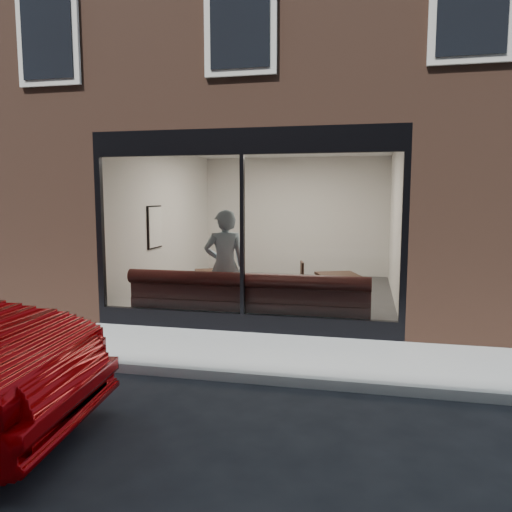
% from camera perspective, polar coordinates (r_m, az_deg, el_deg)
% --- Properties ---
extents(ground, '(120.00, 120.00, 0.00)m').
position_cam_1_polar(ground, '(6.23, -6.23, -13.56)').
color(ground, black).
rests_on(ground, ground).
extents(sidewalk_near, '(40.00, 2.00, 0.01)m').
position_cam_1_polar(sidewalk_near, '(7.13, -3.61, -10.80)').
color(sidewalk_near, gray).
rests_on(sidewalk_near, ground).
extents(kerb_near, '(40.00, 0.10, 0.12)m').
position_cam_1_polar(kerb_near, '(6.16, -6.39, -13.19)').
color(kerb_near, gray).
rests_on(kerb_near, ground).
extents(host_building_pier_left, '(2.50, 12.00, 3.20)m').
position_cam_1_polar(host_building_pier_left, '(14.66, -10.21, 4.59)').
color(host_building_pier_left, brown).
rests_on(host_building_pier_left, ground).
extents(host_building_pier_right, '(2.50, 12.00, 3.20)m').
position_cam_1_polar(host_building_pier_right, '(13.66, 20.33, 4.10)').
color(host_building_pier_right, brown).
rests_on(host_building_pier_right, ground).
extents(host_building_backfill, '(5.00, 6.00, 3.20)m').
position_cam_1_polar(host_building_backfill, '(16.64, 5.95, 4.93)').
color(host_building_backfill, brown).
rests_on(host_building_backfill, ground).
extents(cafe_floor, '(6.00, 6.00, 0.00)m').
position_cam_1_polar(cafe_floor, '(10.90, 2.23, -4.46)').
color(cafe_floor, '#2D2D30').
rests_on(cafe_floor, ground).
extents(cafe_ceiling, '(6.00, 6.00, 0.00)m').
position_cam_1_polar(cafe_ceiling, '(10.74, 2.31, 12.36)').
color(cafe_ceiling, white).
rests_on(cafe_ceiling, host_building_upper).
extents(cafe_wall_back, '(5.00, 0.00, 5.00)m').
position_cam_1_polar(cafe_wall_back, '(13.65, 4.50, 4.51)').
color(cafe_wall_back, silver).
rests_on(cafe_wall_back, ground).
extents(cafe_wall_left, '(0.00, 6.00, 6.00)m').
position_cam_1_polar(cafe_wall_left, '(11.41, -10.16, 3.94)').
color(cafe_wall_left, silver).
rests_on(cafe_wall_left, ground).
extents(cafe_wall_right, '(0.00, 6.00, 6.00)m').
position_cam_1_polar(cafe_wall_right, '(10.55, 15.73, 3.56)').
color(cafe_wall_right, silver).
rests_on(cafe_wall_right, ground).
extents(storefront_kick, '(5.00, 0.10, 0.30)m').
position_cam_1_polar(storefront_kick, '(8.06, -1.53, -7.62)').
color(storefront_kick, black).
rests_on(storefront_kick, ground).
extents(storefront_header, '(5.00, 0.10, 0.40)m').
position_cam_1_polar(storefront_header, '(7.84, -1.60, 12.97)').
color(storefront_header, black).
rests_on(storefront_header, host_building_upper).
extents(storefront_mullion, '(0.06, 0.10, 2.50)m').
position_cam_1_polar(storefront_mullion, '(7.83, -1.57, 2.35)').
color(storefront_mullion, black).
rests_on(storefront_mullion, storefront_kick).
extents(storefront_glass, '(4.80, 0.00, 4.80)m').
position_cam_1_polar(storefront_glass, '(7.80, -1.62, 2.33)').
color(storefront_glass, white).
rests_on(storefront_glass, storefront_kick).
extents(banquette, '(4.00, 0.55, 0.45)m').
position_cam_1_polar(banquette, '(8.42, -0.87, -6.46)').
color(banquette, '#351413').
rests_on(banquette, cafe_floor).
extents(person, '(0.83, 0.69, 1.94)m').
position_cam_1_polar(person, '(8.59, -3.59, -1.15)').
color(person, '#93AFBE').
rests_on(person, cafe_floor).
extents(cafe_table_left, '(0.81, 0.81, 0.04)m').
position_cam_1_polar(cafe_table_left, '(9.48, -5.01, -1.80)').
color(cafe_table_left, black).
rests_on(cafe_table_left, cafe_floor).
extents(cafe_table_right, '(0.90, 0.90, 0.04)m').
position_cam_1_polar(cafe_table_right, '(9.16, 9.33, -2.17)').
color(cafe_table_right, black).
rests_on(cafe_table_right, cafe_floor).
extents(cafe_chair_left, '(0.55, 0.55, 0.04)m').
position_cam_1_polar(cafe_chair_left, '(9.97, -2.72, -4.26)').
color(cafe_chair_left, black).
rests_on(cafe_chair_left, cafe_floor).
extents(cafe_chair_right, '(0.45, 0.45, 0.04)m').
position_cam_1_polar(cafe_chair_right, '(9.41, 4.09, -4.94)').
color(cafe_chair_right, black).
rests_on(cafe_chair_right, cafe_floor).
extents(wall_poster, '(0.02, 0.63, 0.84)m').
position_cam_1_polar(wall_poster, '(10.74, -11.43, 3.27)').
color(wall_poster, white).
rests_on(wall_poster, cafe_wall_left).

